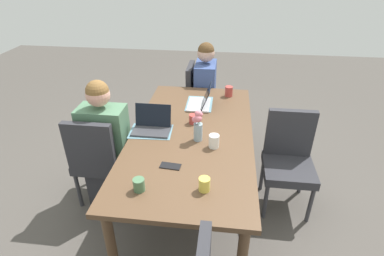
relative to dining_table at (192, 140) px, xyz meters
The scene contains 18 objects.
ground_plane 0.66m from the dining_table, ahead, with size 10.00×10.00×0.00m, color #4C4742.
dining_table is the anchor object (origin of this frame).
chair_near_left_near 0.86m from the dining_table, 82.02° to the right, with size 0.44×0.44×0.90m.
person_near_left_near 0.79m from the dining_table, 86.89° to the right, with size 0.36×0.40×1.19m.
chair_head_left_left_mid 1.30m from the dining_table, behind, with size 0.44×0.44×0.90m.
person_head_left_left_mid 1.24m from the dining_table, behind, with size 0.40×0.36×1.19m.
chair_far_left_far 0.88m from the dining_table, 96.19° to the left, with size 0.44×0.44×0.90m.
flower_vase 0.24m from the dining_table, 30.54° to the left, with size 0.08×0.09×0.27m.
placemat_near_left_near 0.36m from the dining_table, 86.96° to the right, with size 0.36×0.26×0.00m, color slate.
placemat_head_left_left_mid 0.59m from the dining_table, behind, with size 0.36×0.26×0.00m, color slate.
laptop_head_left_left_mid 0.56m from the dining_table, behind, with size 0.32×0.22×0.20m.
laptop_near_left_near 0.37m from the dining_table, 91.38° to the right, with size 0.22×0.32×0.21m.
coffee_mug_near_left 0.88m from the dining_table, 160.00° to the left, with size 0.08×0.08×0.11m, color #AD3D38.
coffee_mug_near_right 0.81m from the dining_table, 18.53° to the right, with size 0.08×0.08×0.09m, color #47704C.
coffee_mug_centre_left 0.30m from the dining_table, 46.01° to the left, with size 0.08×0.08×0.11m, color white.
coffee_mug_centre_right 0.74m from the dining_table, 13.24° to the left, with size 0.07×0.07×0.09m, color #DBC64C.
coffee_mug_far_left 0.21m from the dining_table, behind, with size 0.08×0.08×0.09m, color #AD3D38.
phone_black 0.50m from the dining_table, 11.50° to the right, with size 0.15×0.07×0.01m, color black.
Camera 1 is at (2.24, 0.27, 2.09)m, focal length 28.74 mm.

